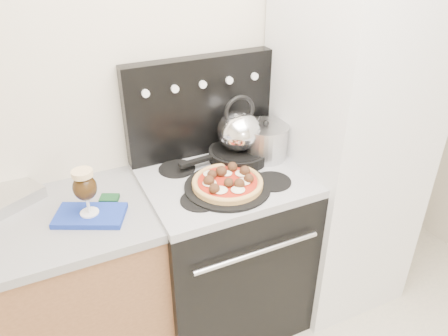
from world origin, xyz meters
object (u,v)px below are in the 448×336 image
beer_glass (86,192)px  tea_kettle (239,128)px  stove_body (223,252)px  skillet (239,154)px  fridge (345,143)px  pizza (228,181)px  pizza_pan (228,187)px  oven_mitt (90,216)px  stock_pot (265,142)px

beer_glass → tea_kettle: bearing=11.5°
stove_body → skillet: bearing=39.4°
fridge → pizza: (-0.73, -0.08, 0.01)m
beer_glass → pizza_pan: beer_glass is taller
fridge → pizza_pan: size_ratio=4.80×
oven_mitt → tea_kettle: 0.81m
fridge → pizza_pan: (-0.73, -0.08, -0.02)m
oven_mitt → skillet: bearing=11.5°
pizza_pan → fridge: bearing=6.5°
stock_pot → beer_glass: bearing=-172.2°
pizza_pan → skillet: 0.28m
oven_mitt → skillet: skillet is taller
fridge → stock_pot: (-0.43, 0.11, 0.05)m
oven_mitt → beer_glass: beer_glass is taller
fridge → pizza: 0.73m
fridge → beer_glass: bearing=-179.2°
pizza_pan → pizza: bearing=180.0°
fridge → oven_mitt: fridge is taller
oven_mitt → pizza_pan: size_ratio=0.72×
oven_mitt → tea_kettle: bearing=11.5°
pizza_pan → pizza: size_ratio=1.23×
pizza_pan → stock_pot: 0.36m
skillet → tea_kettle: bearing=0.0°
fridge → skillet: 0.58m
stove_body → tea_kettle: bearing=39.4°
tea_kettle → pizza: bearing=-116.6°
pizza_pan → skillet: (0.17, 0.22, 0.02)m
stove_body → tea_kettle: (0.14, 0.11, 0.65)m
stove_body → stock_pot: bearing=16.7°
pizza → oven_mitt: bearing=173.9°
pizza → tea_kettle: (0.17, 0.22, 0.14)m
pizza_pan → stove_body: bearing=74.6°
stove_body → pizza: bearing=-105.4°
beer_glass → pizza: (0.60, -0.07, -0.07)m
fridge → pizza: bearing=-173.5°
fridge → stock_pot: size_ratio=8.44×
stove_body → stock_pot: size_ratio=3.91×
beer_glass → pizza_pan: size_ratio=0.53×
beer_glass → stock_pot: beer_glass is taller
beer_glass → skillet: beer_glass is taller
fridge → stock_pot: 0.44m
stove_body → fridge: 0.87m
skillet → stock_pot: stock_pot is taller
stove_body → fridge: (0.70, -0.03, 0.51)m
fridge → tea_kettle: 0.60m
pizza_pan → pizza: pizza is taller
oven_mitt → pizza_pan: 0.61m
oven_mitt → pizza: bearing=-6.1°
pizza → stock_pot: bearing=32.1°
beer_glass → skillet: 0.79m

